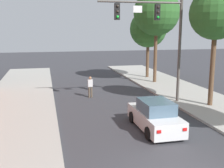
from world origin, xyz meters
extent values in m
cylinder|color=#514C47|center=(4.60, 9.75, 3.90)|extent=(0.20, 0.20, 7.50)
cylinder|color=#514C47|center=(1.72, 9.75, 6.95)|extent=(5.76, 0.14, 0.14)
cube|color=black|center=(2.87, 9.75, 6.33)|extent=(0.32, 0.28, 1.05)
sphere|color=#2D2823|center=(2.87, 9.60, 6.66)|extent=(0.18, 0.18, 0.18)
sphere|color=#2D2823|center=(2.87, 9.60, 6.33)|extent=(0.18, 0.18, 0.18)
sphere|color=green|center=(2.87, 9.60, 6.00)|extent=(0.18, 0.18, 0.18)
cube|color=black|center=(0.11, 9.75, 6.33)|extent=(0.32, 0.28, 1.05)
sphere|color=#2D2823|center=(0.11, 9.60, 6.66)|extent=(0.18, 0.18, 0.18)
sphere|color=#2D2823|center=(0.11, 9.60, 6.33)|extent=(0.18, 0.18, 0.18)
sphere|color=green|center=(0.11, 9.60, 6.00)|extent=(0.18, 0.18, 0.18)
cube|color=white|center=(1.49, 9.73, 6.50)|extent=(0.60, 0.03, 0.44)
cube|color=silver|center=(0.95, 5.01, 0.56)|extent=(1.70, 4.20, 0.80)
cube|color=slate|center=(0.95, 4.86, 1.28)|extent=(1.50, 2.00, 0.64)
cylinder|color=black|center=(0.14, 6.31, 0.32)|extent=(0.22, 0.64, 0.64)
cylinder|color=black|center=(1.75, 6.32, 0.32)|extent=(0.22, 0.64, 0.64)
cylinder|color=black|center=(0.14, 3.71, 0.32)|extent=(0.22, 0.64, 0.64)
cylinder|color=black|center=(1.75, 3.71, 0.32)|extent=(0.22, 0.64, 0.64)
cube|color=red|center=(0.31, 2.89, 0.68)|extent=(0.20, 0.04, 0.14)
cube|color=red|center=(1.59, 2.89, 0.68)|extent=(0.20, 0.04, 0.14)
cylinder|color=brown|center=(-1.31, 12.85, 0.42)|extent=(0.14, 0.14, 0.85)
cylinder|color=brown|center=(-1.13, 12.85, 0.42)|extent=(0.14, 0.14, 0.85)
cube|color=silver|center=(-1.22, 12.85, 1.13)|extent=(0.36, 0.22, 0.56)
sphere|color=#9E7051|center=(-1.22, 12.85, 1.53)|extent=(0.22, 0.22, 0.22)
cylinder|color=brown|center=(6.27, 8.22, 2.55)|extent=(0.32, 0.32, 4.79)
sphere|color=#2D6028|center=(6.27, 8.22, 6.22)|extent=(3.40, 3.40, 3.40)
cylinder|color=brown|center=(5.85, 17.18, 2.65)|extent=(0.32, 0.32, 4.99)
sphere|color=#2D6028|center=(5.85, 17.18, 6.77)|extent=(4.34, 4.34, 4.34)
cylinder|color=brown|center=(6.16, 20.10, 1.98)|extent=(0.32, 0.32, 3.66)
sphere|color=#2D6028|center=(6.16, 20.10, 5.26)|extent=(3.87, 3.87, 3.87)
camera|label=1|loc=(-4.53, -8.29, 5.20)|focal=45.16mm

